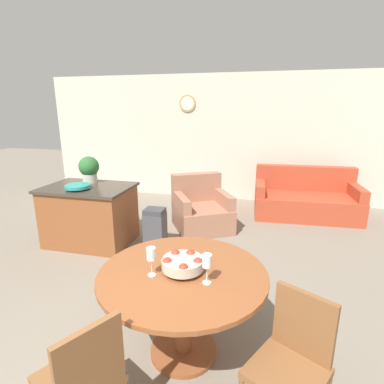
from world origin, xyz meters
name	(u,v)px	position (x,y,z in m)	size (l,w,h in m)	color
wall_back	(219,138)	(0.00, 5.57, 1.35)	(8.00, 0.09, 2.70)	beige
dining_table	(183,291)	(0.43, 0.96, 0.59)	(1.31, 1.31, 0.76)	brown
dining_chair_near_left	(83,377)	(0.06, 0.16, 0.49)	(0.57, 0.57, 0.88)	brown
dining_chair_near_right	(293,357)	(1.24, 0.59, 0.49)	(0.57, 0.57, 0.88)	brown
fruit_bowl	(183,263)	(0.43, 0.97, 0.83)	(0.33, 0.33, 0.13)	#B7B29E
wine_glass_left	(151,255)	(0.22, 0.86, 0.93)	(0.07, 0.07, 0.23)	silver
wine_glass_right	(207,262)	(0.64, 0.85, 0.93)	(0.07, 0.07, 0.23)	silver
kitchen_island	(90,215)	(-1.50, 2.72, 0.44)	(1.26, 0.88, 0.88)	brown
teal_bowl	(78,186)	(-1.53, 2.54, 0.92)	(0.35, 0.35, 0.07)	teal
potted_plant	(89,169)	(-1.60, 2.96, 1.09)	(0.30, 0.30, 0.40)	beige
trash_bin	(155,229)	(-0.49, 2.76, 0.30)	(0.29, 0.25, 0.60)	#47474C
couch	(305,200)	(1.79, 4.78, 0.30)	(1.90, 1.07, 0.90)	#B24228
armchair	(201,211)	(0.00, 3.69, 0.30)	(1.19, 1.21, 0.89)	#A87056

